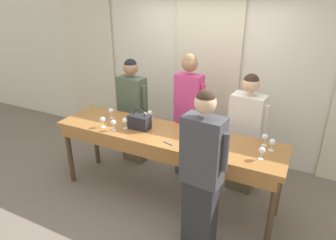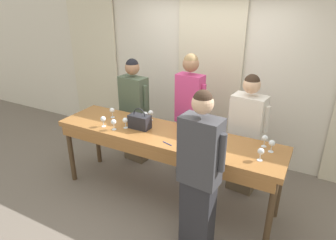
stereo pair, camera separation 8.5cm
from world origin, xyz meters
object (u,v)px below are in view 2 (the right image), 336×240
Objects in this scene: wine_glass_front_left at (114,122)px; wine_glass_center_left at (261,152)px; wine_glass_center_right at (199,141)px; wine_glass_near_host at (103,119)px; tasting_bar at (165,140)px; wine_glass_front_mid at (265,138)px; wine_glass_back_right at (151,113)px; guest_olive_jacket at (134,110)px; wine_glass_center_mid at (272,143)px; guest_cream_sweater at (246,134)px; handbag at (140,121)px; guest_pink_top at (189,114)px; wine_glass_back_mid at (145,115)px; wine_bottle at (216,150)px; host_pouring at (199,175)px; wine_glass_back_left at (112,111)px; wine_glass_front_right at (125,121)px.

wine_glass_center_left is (1.81, 0.10, 0.00)m from wine_glass_front_left.
wine_glass_near_host is (-1.33, -0.01, -0.00)m from wine_glass_center_right.
tasting_bar is 20.58× the size of wine_glass_front_mid.
wine_glass_back_right is (-0.90, 0.46, 0.00)m from wine_glass_center_right.
tasting_bar is 0.68m from wine_glass_front_left.
guest_olive_jacket is at bearing 144.66° from wine_glass_back_right.
wine_glass_center_left is at bearing 3.30° from wine_glass_front_left.
guest_cream_sweater reaches higher than wine_glass_center_mid.
wine_glass_front_mid is at bearing 94.36° from wine_glass_center_left.
tasting_bar is 10.68× the size of handbag.
wine_glass_center_left is 1.00× the size of wine_glass_center_mid.
tasting_bar is 1.08m from guest_cream_sweater.
wine_glass_near_host is 1.19m from guest_pink_top.
wine_glass_back_mid is 0.09× the size of guest_cream_sweater.
wine_bottle reaches higher than wine_glass_back_right.
wine_glass_center_mid is at bearing 42.08° from wine_bottle.
guest_olive_jacket is at bearing 129.01° from handbag.
wine_glass_near_host is 1.60m from host_pouring.
guest_pink_top is at bearing 157.05° from wine_glass_center_mid.
guest_olive_jacket is at bearing 107.61° from wine_glass_front_left.
tasting_bar is at bearing -168.34° from wine_glass_front_mid.
host_pouring is at bearing -38.43° from guest_olive_jacket.
guest_cream_sweater reaches higher than wine_glass_near_host.
guest_cream_sweater is at bearing 127.53° from wine_glass_center_mid.
host_pouring is at bearing -36.41° from wine_glass_back_mid.
wine_glass_back_left and wine_glass_back_mid have the same top height.
handbag reaches higher than wine_glass_front_right.
guest_pink_top reaches higher than wine_bottle.
handbag is 1.93× the size of wine_glass_center_right.
wine_glass_center_left is 1.00× the size of wine_glass_back_right.
guest_olive_jacket is at bearing 160.07° from wine_glass_center_left.
wine_glass_front_mid is 0.33m from wine_glass_center_left.
handbag is at bearing 165.48° from wine_bottle.
wine_glass_center_right is (-0.23, 0.12, -0.01)m from wine_bottle.
wine_glass_front_left is at bearing -162.73° from tasting_bar.
wine_glass_back_left is 0.08× the size of guest_olive_jacket.
guest_cream_sweater reaches higher than wine_glass_back_right.
handbag is 0.33m from wine_glass_front_left.
wine_glass_center_mid is 0.94m from host_pouring.
wine_glass_center_left is 2.09m from wine_glass_back_left.
wine_glass_center_right is 1.45m from wine_glass_back_left.
guest_cream_sweater is (1.23, 0.37, -0.20)m from wine_glass_back_right.
wine_glass_front_left is at bearing -178.92° from wine_glass_center_right.
tasting_bar is at bearing -142.16° from guest_cream_sweater.
wine_bottle is at bearing -52.78° from guest_pink_top.
wine_glass_near_host is at bearing -170.84° from wine_glass_center_mid.
host_pouring is (-0.13, -1.29, 0.08)m from guest_cream_sweater.
host_pouring reaches higher than wine_glass_back_left.
wine_glass_front_right is 1.00× the size of wine_glass_back_left.
wine_glass_back_mid is at bearing -134.12° from guest_pink_top.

